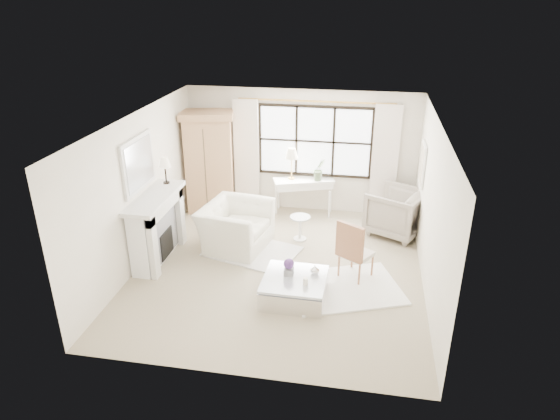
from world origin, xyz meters
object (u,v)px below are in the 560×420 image
at_px(armoire, 209,161).
at_px(club_armchair, 235,226).
at_px(console_table, 303,196).
at_px(coffee_table, 294,288).

xyz_separation_m(armoire, club_armchair, (1.00, -1.64, -0.71)).
height_order(armoire, console_table, armoire).
bearing_deg(console_table, club_armchair, -140.15).
bearing_deg(coffee_table, club_armchair, 132.41).
xyz_separation_m(armoire, coffee_table, (2.38, -3.21, -0.96)).
bearing_deg(club_armchair, coffee_table, -128.17).
bearing_deg(coffee_table, armoire, 127.57).
height_order(console_table, club_armchair, club_armchair).
distance_m(armoire, coffee_table, 4.11).
bearing_deg(coffee_table, console_table, 96.24).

